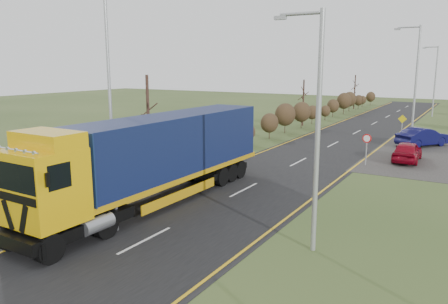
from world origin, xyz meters
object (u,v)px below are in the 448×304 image
car_blue_sedan (423,137)px  streetlight_near (315,123)px  car_red_hatchback (407,152)px  lorry (156,154)px  speed_sign (367,144)px

car_blue_sedan → streetlight_near: streetlight_near is taller
car_red_hatchback → streetlight_near: streetlight_near is taller
lorry → streetlight_near: bearing=-8.8°
lorry → car_blue_sedan: (9.12, 23.10, -1.67)m
car_blue_sedan → streetlight_near: size_ratio=0.55×
lorry → streetlight_near: streetlight_near is taller
car_red_hatchback → car_blue_sedan: bearing=-92.7°
car_blue_sedan → streetlight_near: bearing=122.2°
lorry → car_red_hatchback: size_ratio=3.72×
lorry → speed_sign: (6.74, 13.54, -0.98)m
streetlight_near → speed_sign: size_ratio=3.96×
car_red_hatchback → car_blue_sedan: car_blue_sedan is taller
car_red_hatchback → car_blue_sedan: size_ratio=0.89×
car_blue_sedan → speed_sign: 9.87m
speed_sign → lorry: bearing=-116.4°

